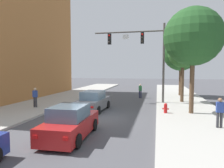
% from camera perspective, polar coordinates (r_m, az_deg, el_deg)
% --- Properties ---
extents(ground_plane, '(120.00, 120.00, 0.00)m').
position_cam_1_polar(ground_plane, '(14.06, -4.63, -9.62)').
color(ground_plane, '#4C4C51').
extents(sidewalk_left, '(5.00, 60.00, 0.15)m').
position_cam_1_polar(sidewalk_left, '(17.08, -26.13, -7.31)').
color(sidewalk_left, '#B2AFA8').
rests_on(sidewalk_left, ground).
extents(sidewalk_right, '(5.00, 60.00, 0.15)m').
position_cam_1_polar(sidewalk_right, '(13.67, 22.85, -10.01)').
color(sidewalk_right, '#B2AFA8').
rests_on(sidewalk_right, ground).
extents(traffic_signal_mast, '(6.85, 0.38, 7.50)m').
position_cam_1_polar(traffic_signal_mast, '(20.22, 8.66, 9.81)').
color(traffic_signal_mast, '#514C47').
rests_on(traffic_signal_mast, sidewalk_right).
extents(car_lead_grey, '(1.96, 4.30, 1.60)m').
position_cam_1_polar(car_lead_grey, '(16.63, -5.17, -4.94)').
color(car_lead_grey, slate).
rests_on(car_lead_grey, ground).
extents(car_following_red, '(1.94, 4.29, 1.60)m').
position_cam_1_polar(car_following_red, '(10.36, -11.48, -10.58)').
color(car_following_red, '#B21E1E').
rests_on(car_following_red, ground).
extents(pedestrian_sidewalk_left_walker, '(0.36, 0.22, 1.64)m').
position_cam_1_polar(pedestrian_sidewalk_left_walker, '(18.39, -20.60, -3.24)').
color(pedestrian_sidewalk_left_walker, '#333338').
rests_on(pedestrian_sidewalk_left_walker, sidewalk_left).
extents(pedestrian_crossing_road, '(0.36, 0.22, 1.64)m').
position_cam_1_polar(pedestrian_crossing_road, '(23.94, 7.88, -1.72)').
color(pedestrian_crossing_road, '#232847').
rests_on(pedestrian_crossing_road, ground).
extents(pedestrian_sidewalk_right_walker, '(0.36, 0.22, 1.64)m').
position_cam_1_polar(pedestrian_sidewalk_right_walker, '(12.65, 27.79, -6.71)').
color(pedestrian_sidewalk_right_walker, '#333338').
rests_on(pedestrian_sidewalk_right_walker, sidewalk_right).
extents(fire_hydrant, '(0.48, 0.24, 0.72)m').
position_cam_1_polar(fire_hydrant, '(15.55, 14.68, -6.50)').
color(fire_hydrant, red).
rests_on(fire_hydrant, sidewalk_right).
extents(street_tree_nearest, '(4.15, 4.15, 7.58)m').
position_cam_1_polar(street_tree_nearest, '(15.99, 21.65, 12.08)').
color(street_tree_nearest, brown).
rests_on(street_tree_nearest, sidewalk_right).
extents(street_tree_second, '(2.87, 2.87, 6.18)m').
position_cam_1_polar(street_tree_second, '(21.16, 19.14, 8.00)').
color(street_tree_second, brown).
rests_on(street_tree_second, sidewalk_right).
extents(street_tree_third, '(4.26, 4.26, 7.27)m').
position_cam_1_polar(street_tree_third, '(26.39, 18.61, 8.12)').
color(street_tree_third, brown).
rests_on(street_tree_third, sidewalk_right).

